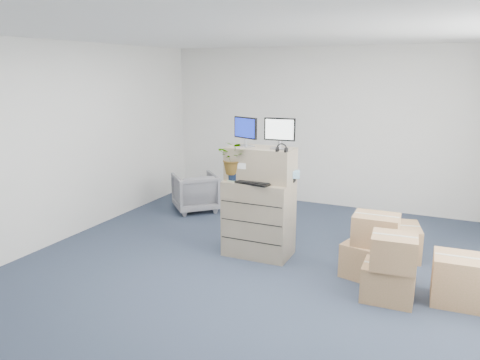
# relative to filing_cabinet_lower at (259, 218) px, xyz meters

# --- Properties ---
(ground) EXTENTS (7.00, 7.00, 0.00)m
(ground) POSITION_rel_filing_cabinet_lower_xyz_m (0.21, -0.78, -0.50)
(ground) COLOR #233040
(ground) RESTS_ON ground
(wall_back) EXTENTS (6.00, 0.02, 2.80)m
(wall_back) POSITION_rel_filing_cabinet_lower_xyz_m (0.21, 2.73, 0.90)
(wall_back) COLOR silver
(wall_back) RESTS_ON ground
(filing_cabinet_lower) EXTENTS (0.86, 0.53, 1.00)m
(filing_cabinet_lower) POSITION_rel_filing_cabinet_lower_xyz_m (0.00, 0.00, 0.00)
(filing_cabinet_lower) COLOR gray
(filing_cabinet_lower) RESTS_ON ground
(filing_cabinet_upper) EXTENTS (0.86, 0.43, 0.43)m
(filing_cabinet_upper) POSITION_rel_filing_cabinet_lower_xyz_m (-0.00, 0.05, 0.72)
(filing_cabinet_upper) COLOR gray
(filing_cabinet_upper) RESTS_ON filing_cabinet_lower
(monitor_left) EXTENTS (0.37, 0.21, 0.38)m
(monitor_left) POSITION_rel_filing_cabinet_lower_xyz_m (-0.21, 0.04, 1.15)
(monitor_left) COLOR #99999E
(monitor_left) RESTS_ON filing_cabinet_upper
(monitor_right) EXTENTS (0.40, 0.17, 0.39)m
(monitor_right) POSITION_rel_filing_cabinet_lower_xyz_m (0.26, 0.03, 1.15)
(monitor_right) COLOR #99999E
(monitor_right) RESTS_ON filing_cabinet_upper
(headphones) EXTENTS (0.13, 0.02, 0.13)m
(headphones) POSITION_rel_filing_cabinet_lower_xyz_m (0.35, -0.14, 0.97)
(headphones) COLOR black
(headphones) RESTS_ON filing_cabinet_upper
(keyboard) EXTENTS (0.48, 0.27, 0.02)m
(keyboard) POSITION_rel_filing_cabinet_lower_xyz_m (-0.01, -0.17, 0.51)
(keyboard) COLOR black
(keyboard) RESTS_ON filing_cabinet_lower
(mouse) EXTENTS (0.09, 0.06, 0.03)m
(mouse) POSITION_rel_filing_cabinet_lower_xyz_m (0.29, -0.12, 0.52)
(mouse) COLOR silver
(mouse) RESTS_ON filing_cabinet_lower
(water_bottle) EXTENTS (0.07, 0.07, 0.26)m
(water_bottle) POSITION_rel_filing_cabinet_lower_xyz_m (0.12, 0.03, 0.63)
(water_bottle) COLOR gray
(water_bottle) RESTS_ON filing_cabinet_lower
(phone_dock) EXTENTS (0.06, 0.05, 0.13)m
(phone_dock) POSITION_rel_filing_cabinet_lower_xyz_m (0.00, 0.03, 0.54)
(phone_dock) COLOR silver
(phone_dock) RESTS_ON filing_cabinet_lower
(external_drive) EXTENTS (0.21, 0.17, 0.06)m
(external_drive) POSITION_rel_filing_cabinet_lower_xyz_m (0.34, 0.15, 0.53)
(external_drive) COLOR black
(external_drive) RESTS_ON filing_cabinet_lower
(tissue_box) EXTENTS (0.27, 0.19, 0.09)m
(tissue_box) POSITION_rel_filing_cabinet_lower_xyz_m (0.38, 0.11, 0.61)
(tissue_box) COLOR #3F99D7
(tissue_box) RESTS_ON external_drive
(potted_plant) EXTENTS (0.42, 0.46, 0.42)m
(potted_plant) POSITION_rel_filing_cabinet_lower_xyz_m (-0.30, -0.10, 0.74)
(potted_plant) COLOR #9EB491
(potted_plant) RESTS_ON filing_cabinet_lower
(office_chair) EXTENTS (0.96, 0.96, 0.72)m
(office_chair) POSITION_rel_filing_cabinet_lower_xyz_m (-1.76, 1.39, -0.14)
(office_chair) COLOR slate
(office_chair) RESTS_ON ground
(cardboard_boxes) EXTENTS (1.76, 1.89, 0.77)m
(cardboard_boxes) POSITION_rel_filing_cabinet_lower_xyz_m (1.85, -0.10, -0.21)
(cardboard_boxes) COLOR olive
(cardboard_boxes) RESTS_ON ground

